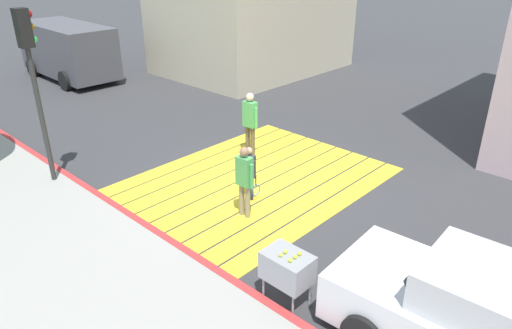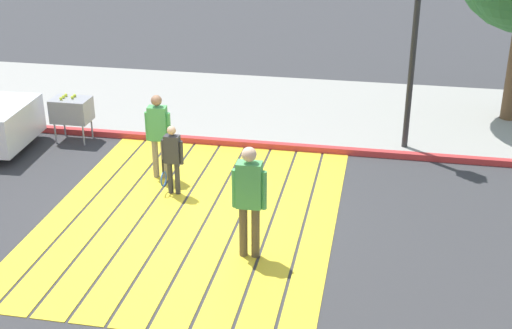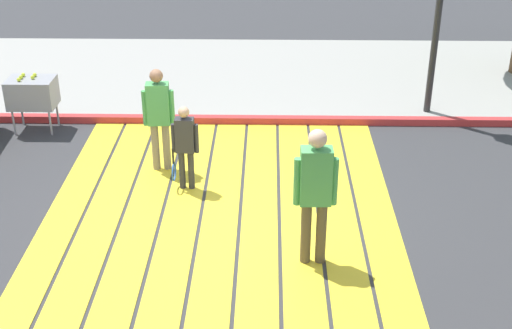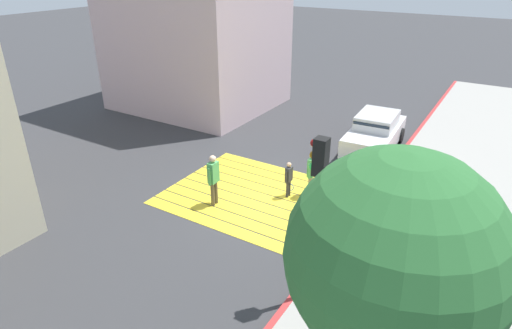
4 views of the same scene
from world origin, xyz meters
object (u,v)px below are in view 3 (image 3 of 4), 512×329
tennis_ball_cart (32,93)px  pedestrian_adult_lead (159,113)px  pedestrian_adult_trailing (315,188)px  pedestrian_child_with_racket (185,144)px

tennis_ball_cart → pedestrian_adult_lead: bearing=58.7°
pedestrian_adult_lead → pedestrian_adult_trailing: (2.50, 2.24, 0.10)m
tennis_ball_cart → pedestrian_child_with_racket: bearing=53.9°
pedestrian_adult_trailing → pedestrian_adult_lead: bearing=-138.1°
pedestrian_adult_lead → pedestrian_child_with_racket: (0.63, 0.46, -0.22)m
pedestrian_adult_lead → pedestrian_adult_trailing: bearing=41.9°
tennis_ball_cart → pedestrian_adult_lead: (1.48, 2.43, 0.27)m
tennis_ball_cart → pedestrian_child_with_racket: 3.57m
pedestrian_adult_lead → pedestrian_child_with_racket: size_ratio=1.26×
tennis_ball_cart → pedestrian_adult_trailing: pedestrian_adult_trailing is taller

